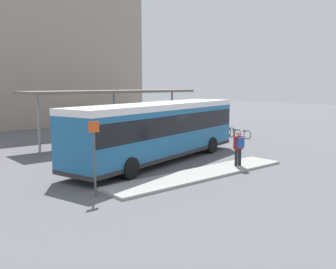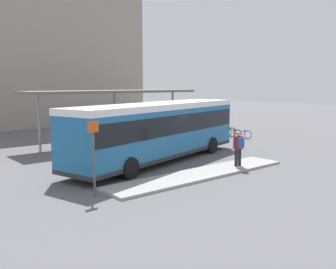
# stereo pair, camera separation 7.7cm
# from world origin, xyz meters

# --- Properties ---
(ground_plane) EXTENTS (120.00, 120.00, 0.00)m
(ground_plane) POSITION_xyz_m (0.00, 0.00, 0.00)
(ground_plane) COLOR #5B5B60
(curb_island) EXTENTS (9.81, 1.80, 0.12)m
(curb_island) POSITION_xyz_m (-0.47, -3.63, 0.06)
(curb_island) COLOR #9E9E99
(curb_island) RESTS_ON ground_plane
(city_bus) EXTENTS (12.35, 5.47, 3.14)m
(city_bus) POSITION_xyz_m (0.01, 0.00, 1.84)
(city_bus) COLOR #1E6093
(city_bus) RESTS_ON ground_plane
(pedestrian_waiting) EXTENTS (0.51, 0.55, 1.74)m
(pedestrian_waiting) POSITION_xyz_m (1.92, -3.83, 1.12)
(pedestrian_waiting) COLOR #232328
(pedestrian_waiting) RESTS_ON curb_island
(bicycle_blue) EXTENTS (0.48, 1.51, 0.66)m
(bicycle_blue) POSITION_xyz_m (10.33, 2.61, 0.33)
(bicycle_blue) COLOR black
(bicycle_blue) RESTS_ON ground_plane
(bicycle_black) EXTENTS (0.48, 1.64, 0.72)m
(bicycle_black) POSITION_xyz_m (10.02, 3.40, 0.36)
(bicycle_black) COLOR black
(bicycle_black) RESTS_ON ground_plane
(bicycle_green) EXTENTS (0.48, 1.74, 0.75)m
(bicycle_green) POSITION_xyz_m (10.38, 4.18, 0.38)
(bicycle_green) COLOR black
(bicycle_green) RESTS_ON ground_plane
(station_shelter) EXTENTS (12.73, 2.92, 3.71)m
(station_shelter) POSITION_xyz_m (1.64, 7.09, 3.54)
(station_shelter) COLOR #706656
(station_shelter) RESTS_ON ground_plane
(potted_planter_near_shelter) EXTENTS (0.85, 0.85, 1.19)m
(potted_planter_near_shelter) POSITION_xyz_m (6.38, 5.00, 0.61)
(potted_planter_near_shelter) COLOR slate
(potted_planter_near_shelter) RESTS_ON ground_plane
(platform_sign) EXTENTS (0.44, 0.08, 2.80)m
(platform_sign) POSITION_xyz_m (-5.79, -3.36, 1.56)
(platform_sign) COLOR #4C4C51
(platform_sign) RESTS_ON ground_plane
(station_building) EXTENTS (26.34, 12.62, 18.29)m
(station_building) POSITION_xyz_m (-0.49, 25.00, 9.14)
(station_building) COLOR gray
(station_building) RESTS_ON ground_plane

